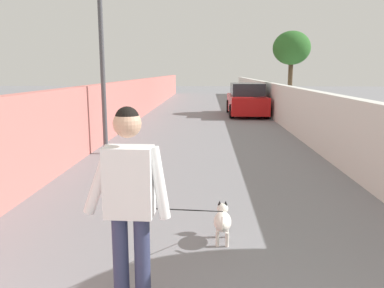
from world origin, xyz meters
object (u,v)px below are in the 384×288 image
(lamp_post, at_px, (101,32))
(person_skateboarder, at_px, (130,198))
(car_near, at_px, (247,100))
(tree_right_near, at_px, (292,49))
(dog, at_px, (222,220))

(lamp_post, distance_m, person_skateboarder, 7.40)
(car_near, bearing_deg, tree_right_near, -64.69)
(person_skateboarder, relative_size, car_near, 0.44)
(tree_right_near, relative_size, dog, 2.02)
(tree_right_near, xyz_separation_m, car_near, (-1.07, 2.26, -2.48))
(tree_right_near, relative_size, person_skateboarder, 2.30)
(lamp_post, distance_m, dog, 6.52)
(person_skateboarder, distance_m, car_near, 16.09)
(lamp_post, relative_size, car_near, 1.12)
(dog, relative_size, car_near, 0.50)
(tree_right_near, bearing_deg, car_near, 115.31)
(tree_right_near, relative_size, car_near, 1.02)
(person_skateboarder, height_order, car_near, person_skateboarder)
(lamp_post, height_order, dog, lamp_post)
(car_near, bearing_deg, lamp_post, 153.36)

